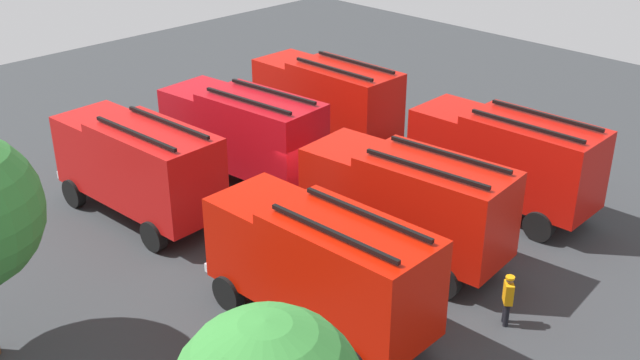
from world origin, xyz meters
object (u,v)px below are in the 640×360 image
Objects in this scene: fire_truck_1 at (327,97)px; fire_truck_4 at (320,263)px; fire_truck_2 at (406,200)px; fire_truck_5 at (138,164)px; firefighter_1 at (133,128)px; traffic_cone_0 at (367,119)px; firefighter_2 at (297,81)px; fire_truck_0 at (505,156)px; fire_truck_3 at (242,130)px; firefighter_0 at (508,298)px.

fire_truck_4 is at bearing 133.05° from fire_truck_1.
fire_truck_5 is (8.61, 4.60, 0.00)m from fire_truck_2.
firefighter_1 is (15.29, -3.54, -1.25)m from fire_truck_4.
traffic_cone_0 is at bearing -92.20° from fire_truck_5.
firefighter_2 is at bearing -36.83° from fire_truck_2.
fire_truck_0 is 10.05m from fire_truck_4.
fire_truck_5 is at bearing 82.31° from fire_truck_3.
fire_truck_2 is 1.02× the size of fire_truck_4.
fire_truck_1 is 14.73m from firefighter_0.
fire_truck_4 and fire_truck_5 have the same top height.
fire_truck_5 is 6.94m from firefighter_1.
traffic_cone_0 is at bearing -55.13° from fire_truck_4.
fire_truck_4 is at bearing 176.03° from fire_truck_5.
fire_truck_5 is at bearing 22.27° from fire_truck_2.
fire_truck_2 is at bearing 127.77° from firefighter_0.
fire_truck_0 reaches higher than firefighter_0.
fire_truck_5 is at bearing -2.82° from fire_truck_4.
fire_truck_2 is 4.75m from firefighter_0.
fire_truck_3 is 1.01× the size of fire_truck_5.
fire_truck_3 is at bearing -95.35° from fire_truck_5.
fire_truck_0 is at bearing -99.29° from fire_truck_2.
fire_truck_2 is 9.77m from fire_truck_5.
fire_truck_3 is (8.75, 5.20, 0.00)m from fire_truck_0.
fire_truck_4 is at bearing -60.78° from firefighter_1.
firefighter_0 is (-12.94, 0.94, -1.25)m from fire_truck_3.
fire_truck_0 is 1.00× the size of fire_truck_4.
fire_truck_1 is 10.30m from fire_truck_2.
fire_truck_1 is 5.20m from fire_truck_3.
fire_truck_3 is 13.03m from firefighter_0.
firefighter_0 is at bearing -124.75° from firefighter_2.
fire_truck_2 is 1.01× the size of fire_truck_5.
fire_truck_0 is 10.18m from fire_truck_3.
traffic_cone_0 is (13.33, -8.87, -0.53)m from firefighter_0.
fire_truck_4 is 15.75m from firefighter_1.
fire_truck_2 is 14.63m from firefighter_1.
firefighter_0 reaches higher than firefighter_2.
firefighter_2 is at bearing 111.66° from firefighter_0.
fire_truck_3 is (8.43, -0.11, 0.00)m from fire_truck_2.
fire_truck_2 and fire_truck_3 have the same top height.
firefighter_1 is at bearing -1.15° from fire_truck_2.
fire_truck_0 is 13.35m from fire_truck_5.
fire_truck_4 is at bearing -175.55° from firefighter_0.
fire_truck_0 is 9.71m from traffic_cone_0.
fire_truck_5 is (9.38, -0.13, 0.00)m from fire_truck_4.
firefighter_2 is (14.98, -13.27, -1.26)m from fire_truck_4.
fire_truck_0 reaches higher than traffic_cone_0.
fire_truck_0 is 0.98× the size of fire_truck_2.
fire_truck_5 is 4.55× the size of firefighter_2.
firefighter_1 is at bearing -15.06° from fire_truck_4.
fire_truck_5 is (-0.23, 9.89, 0.00)m from fire_truck_1.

